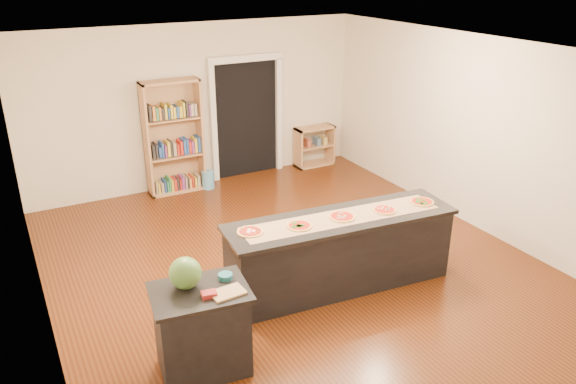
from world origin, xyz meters
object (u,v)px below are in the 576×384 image
waste_bin (208,180)px  side_counter (202,330)px  low_shelf (314,146)px  bookshelf (174,138)px  watermelon (185,273)px  kitchen_island (340,252)px

waste_bin → side_counter: bearing=-111.3°
side_counter → low_shelf: size_ratio=1.18×
bookshelf → low_shelf: bookshelf is taller
waste_bin → watermelon: bearing=-112.8°
low_shelf → kitchen_island: bearing=-116.7°
kitchen_island → bookshelf: 4.03m
kitchen_island → bookshelf: bearing=106.8°
kitchen_island → low_shelf: kitchen_island is taller
bookshelf → watermelon: size_ratio=6.31×
waste_bin → low_shelf: bearing=3.8°
watermelon → kitchen_island: bearing=14.5°
side_counter → waste_bin: side_counter is taller
bookshelf → side_counter: bearing=-104.9°
low_shelf → watermelon: watermelon is taller
waste_bin → watermelon: watermelon is taller
kitchen_island → watermelon: size_ratio=9.22×
kitchen_island → side_counter: bearing=-156.7°
bookshelf → low_shelf: bearing=0.1°
bookshelf → waste_bin: bearing=-15.4°
kitchen_island → waste_bin: kitchen_island is taller
watermelon → side_counter: bearing=-52.2°
bookshelf → low_shelf: size_ratio=2.51×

